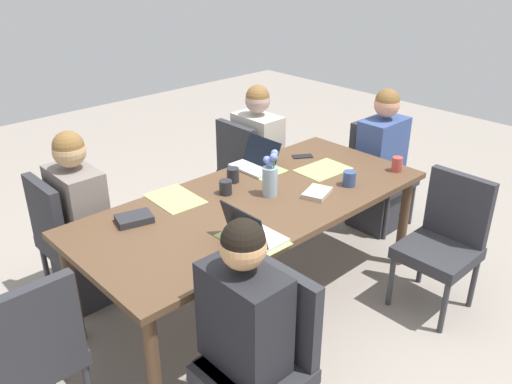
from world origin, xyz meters
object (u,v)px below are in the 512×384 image
object	(u,v)px
chair_head_left_right_far	(31,349)
coffee_mug_centre_right	(226,187)
coffee_mug_centre_left	(233,175)
coffee_mug_near_left	(349,179)
chair_near_right_mid	(445,237)
person_far_left_far	(82,230)
laptop_near_left_mid	(252,233)
flower_vase	(270,177)
book_blue_cover	(134,219)
person_head_right_right_near	(380,169)
coffee_mug_near_right	(397,164)
book_red_cover	(317,193)
person_near_left_mid	(244,349)
chair_near_left_mid	(265,352)
laptop_far_left_near	(257,162)
phone_black	(302,156)
dining_table	(256,209)
person_far_left_near	(258,164)
chair_far_left_far	(68,234)
chair_far_left_near	(246,167)
chair_head_right_right_near	(376,168)

from	to	relation	value
chair_head_left_right_far	coffee_mug_centre_right	xyz separation A→B (m)	(1.41, 0.25, 0.30)
coffee_mug_centre_left	coffee_mug_near_left	bearing A→B (deg)	-47.67
chair_near_right_mid	chair_head_left_right_far	world-z (taller)	same
person_far_left_far	laptop_near_left_mid	bearing A→B (deg)	-67.42
flower_vase	book_blue_cover	distance (m)	0.87
person_head_right_right_near	coffee_mug_centre_left	world-z (taller)	person_head_right_right_near
chair_head_left_right_far	coffee_mug_near_right	xyz separation A→B (m)	(2.52, -0.29, 0.30)
book_red_cover	coffee_mug_centre_right	bearing A→B (deg)	116.23
person_near_left_mid	flower_vase	distance (m)	1.21
chair_near_left_mid	book_blue_cover	distance (m)	1.12
person_head_right_right_near	laptop_far_left_near	world-z (taller)	person_head_right_right_near
chair_head_left_right_far	coffee_mug_near_left	world-z (taller)	chair_head_left_right_far
coffee_mug_near_left	book_blue_cover	xyz separation A→B (m)	(-1.30, 0.53, -0.03)
coffee_mug_near_right	phone_black	bearing A→B (deg)	113.87
person_near_left_mid	chair_head_left_right_far	bearing A→B (deg)	135.42
dining_table	laptop_far_left_near	world-z (taller)	laptop_far_left_near
chair_near_left_mid	coffee_mug_near_right	xyz separation A→B (m)	(1.74, 0.47, 0.30)
person_far_left_near	book_red_cover	bearing A→B (deg)	-113.44
person_head_right_right_near	flower_vase	distance (m)	1.37
flower_vase	dining_table	bearing A→B (deg)	170.40
flower_vase	coffee_mug_centre_right	distance (m)	0.30
flower_vase	person_head_right_right_near	bearing A→B (deg)	2.47
person_far_left_near	person_near_left_mid	world-z (taller)	same
chair_far_left_far	laptop_far_left_near	xyz separation A→B (m)	(1.24, -0.47, 0.29)
coffee_mug_near_right	book_blue_cover	world-z (taller)	coffee_mug_near_right
coffee_mug_near_left	coffee_mug_centre_left	size ratio (longest dim) A/B	1.02
coffee_mug_near_left	coffee_mug_centre_left	xyz separation A→B (m)	(-0.52, 0.57, -0.00)
chair_far_left_near	laptop_near_left_mid	distance (m)	1.63
person_far_left_far	coffee_mug_centre_right	xyz separation A→B (m)	(0.73, -0.58, 0.27)
person_far_left_near	coffee_mug_centre_right	bearing A→B (deg)	-144.43
chair_far_left_near	book_red_cover	distance (m)	1.18
book_blue_cover	phone_black	distance (m)	1.46
chair_near_right_mid	phone_black	bearing A→B (deg)	95.63
chair_far_left_far	laptop_near_left_mid	xyz separation A→B (m)	(0.54, -1.18, 0.29)
laptop_far_left_near	coffee_mug_centre_left	world-z (taller)	laptop_far_left_near
person_head_right_right_near	chair_near_right_mid	xyz separation A→B (m)	(-0.57, -0.90, -0.03)
dining_table	coffee_mug_near_left	size ratio (longest dim) A/B	23.22
phone_black	person_near_left_mid	bearing A→B (deg)	66.49
person_near_left_mid	coffee_mug_near_right	world-z (taller)	person_near_left_mid
chair_far_left_near	coffee_mug_centre_left	size ratio (longest dim) A/B	9.21
coffee_mug_centre_left	person_head_right_right_near	bearing A→B (deg)	-10.87
chair_near_left_mid	coffee_mug_centre_left	bearing A→B (deg)	55.16
chair_head_left_right_far	book_red_cover	distance (m)	1.85
book_red_cover	phone_black	size ratio (longest dim) A/B	1.33
person_head_right_right_near	coffee_mug_near_left	world-z (taller)	person_head_right_right_near
chair_near_left_mid	book_red_cover	size ratio (longest dim) A/B	4.50
person_near_left_mid	coffee_mug_near_left	distance (m)	1.48
chair_head_left_right_far	coffee_mug_near_right	bearing A→B (deg)	-6.52
chair_near_right_mid	phone_black	size ratio (longest dim) A/B	6.00
chair_head_right_right_near	phone_black	bearing A→B (deg)	167.10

